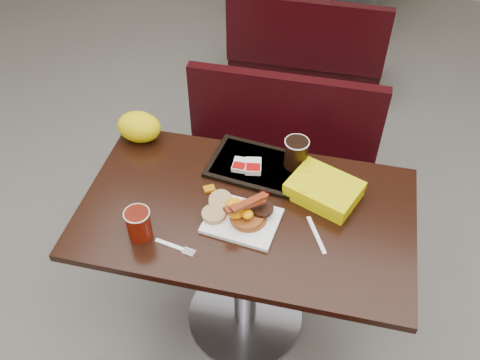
% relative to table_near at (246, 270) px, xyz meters
% --- Properties ---
extents(floor, '(6.00, 7.00, 0.01)m').
position_rel_table_near_xyz_m(floor, '(0.00, 0.00, -0.38)').
color(floor, '#65635E').
rests_on(floor, ground).
extents(table_near, '(1.20, 0.70, 0.75)m').
position_rel_table_near_xyz_m(table_near, '(0.00, 0.00, 0.00)').
color(table_near, black).
rests_on(table_near, floor).
extents(bench_near_n, '(1.00, 0.46, 0.72)m').
position_rel_table_near_xyz_m(bench_near_n, '(0.00, 0.70, -0.02)').
color(bench_near_n, black).
rests_on(bench_near_n, floor).
extents(bench_far_s, '(1.00, 0.46, 0.72)m').
position_rel_table_near_xyz_m(bench_far_s, '(0.00, 1.90, -0.02)').
color(bench_far_s, black).
rests_on(bench_far_s, floor).
extents(platter, '(0.27, 0.23, 0.01)m').
position_rel_table_near_xyz_m(platter, '(-0.00, -0.06, 0.38)').
color(platter, white).
rests_on(platter, table_near).
extents(pancake_stack, '(0.14, 0.14, 0.03)m').
position_rel_table_near_xyz_m(pancake_stack, '(0.02, -0.06, 0.40)').
color(pancake_stack, '#9C4A1A').
rests_on(pancake_stack, platter).
extents(sausage_patty, '(0.08, 0.08, 0.01)m').
position_rel_table_near_xyz_m(sausage_patty, '(0.06, -0.02, 0.42)').
color(sausage_patty, black).
rests_on(sausage_patty, pancake_stack).
extents(scrambled_eggs, '(0.10, 0.08, 0.05)m').
position_rel_table_near_xyz_m(scrambled_eggs, '(-0.02, -0.05, 0.44)').
color(scrambled_eggs, '#E39B04').
rests_on(scrambled_eggs, pancake_stack).
extents(bacon_strips, '(0.16, 0.15, 0.01)m').
position_rel_table_near_xyz_m(bacon_strips, '(0.01, -0.06, 0.47)').
color(bacon_strips, '#3F0604').
rests_on(bacon_strips, scrambled_eggs).
extents(muffin_bottom, '(0.09, 0.09, 0.02)m').
position_rel_table_near_xyz_m(muffin_bottom, '(-0.10, -0.07, 0.40)').
color(muffin_bottom, tan).
rests_on(muffin_bottom, platter).
extents(muffin_top, '(0.11, 0.11, 0.05)m').
position_rel_table_near_xyz_m(muffin_top, '(-0.09, -0.01, 0.41)').
color(muffin_top, tan).
rests_on(muffin_top, platter).
extents(coffee_cup_near, '(0.09, 0.09, 0.12)m').
position_rel_table_near_xyz_m(coffee_cup_near, '(-0.33, -0.20, 0.43)').
color(coffee_cup_near, '#8E1705').
rests_on(coffee_cup_near, table_near).
extents(fork, '(0.15, 0.05, 0.00)m').
position_rel_table_near_xyz_m(fork, '(-0.22, -0.22, 0.38)').
color(fork, white).
rests_on(fork, table_near).
extents(knife, '(0.09, 0.16, 0.00)m').
position_rel_table_near_xyz_m(knife, '(0.26, -0.06, 0.38)').
color(knife, white).
rests_on(knife, table_near).
extents(condiment_syrup, '(0.05, 0.05, 0.01)m').
position_rel_table_near_xyz_m(condiment_syrup, '(-0.16, 0.06, 0.38)').
color(condiment_syrup, '#A46007').
rests_on(condiment_syrup, table_near).
extents(condiment_ketchup, '(0.05, 0.05, 0.01)m').
position_rel_table_near_xyz_m(condiment_ketchup, '(0.05, 0.10, 0.38)').
color(condiment_ketchup, '#8C0504').
rests_on(condiment_ketchup, table_near).
extents(tray, '(0.38, 0.29, 0.02)m').
position_rel_table_near_xyz_m(tray, '(-0.01, 0.22, 0.38)').
color(tray, black).
rests_on(tray, table_near).
extents(hashbrown_sleeve_left, '(0.05, 0.07, 0.02)m').
position_rel_table_near_xyz_m(hashbrown_sleeve_left, '(-0.07, 0.20, 0.40)').
color(hashbrown_sleeve_left, silver).
rests_on(hashbrown_sleeve_left, tray).
extents(hashbrown_sleeve_right, '(0.07, 0.09, 0.02)m').
position_rel_table_near_xyz_m(hashbrown_sleeve_right, '(-0.02, 0.20, 0.40)').
color(hashbrown_sleeve_right, silver).
rests_on(hashbrown_sleeve_right, tray).
extents(coffee_cup_far, '(0.10, 0.10, 0.12)m').
position_rel_table_near_xyz_m(coffee_cup_far, '(0.14, 0.25, 0.45)').
color(coffee_cup_far, black).
rests_on(coffee_cup_far, tray).
extents(clamshell, '(0.30, 0.27, 0.07)m').
position_rel_table_near_xyz_m(clamshell, '(0.26, 0.13, 0.41)').
color(clamshell, '#D1C203').
rests_on(clamshell, table_near).
extents(paper_bag, '(0.22, 0.19, 0.13)m').
position_rel_table_near_xyz_m(paper_bag, '(-0.51, 0.28, 0.44)').
color(paper_bag, yellow).
rests_on(paper_bag, table_near).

